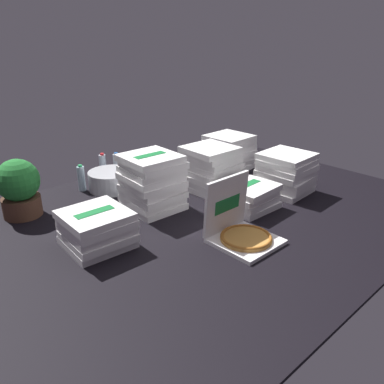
% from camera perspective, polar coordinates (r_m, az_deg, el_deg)
% --- Properties ---
extents(ground_plane, '(3.20, 2.40, 0.02)m').
position_cam_1_polar(ground_plane, '(2.75, 1.95, -3.29)').
color(ground_plane, black).
extents(open_pizza_box, '(0.36, 0.37, 0.38)m').
position_cam_1_polar(open_pizza_box, '(2.39, 7.05, -5.39)').
color(open_pizza_box, white).
rests_on(open_pizza_box, ground_plane).
extents(pizza_stack_left_mid, '(0.39, 0.40, 0.40)m').
position_cam_1_polar(pizza_stack_left_mid, '(2.76, -5.81, 1.44)').
color(pizza_stack_left_mid, white).
rests_on(pizza_stack_left_mid, ground_plane).
extents(pizza_stack_right_near, '(0.40, 0.40, 0.35)m').
position_cam_1_polar(pizza_stack_right_near, '(3.10, 2.73, 3.47)').
color(pizza_stack_right_near, white).
rests_on(pizza_stack_right_near, ground_plane).
extents(pizza_stack_left_near, '(0.38, 0.39, 0.18)m').
position_cam_1_polar(pizza_stack_left_near, '(2.83, 7.90, -0.50)').
color(pizza_stack_left_near, white).
rests_on(pizza_stack_left_near, ground_plane).
extents(pizza_stack_right_far, '(0.38, 0.39, 0.22)m').
position_cam_1_polar(pizza_stack_right_far, '(2.36, -13.67, -5.22)').
color(pizza_stack_right_far, white).
rests_on(pizza_stack_right_far, ground_plane).
extents(pizza_stack_right_mid, '(0.40, 0.39, 0.31)m').
position_cam_1_polar(pizza_stack_right_mid, '(3.62, 5.42, 5.83)').
color(pizza_stack_right_mid, white).
rests_on(pizza_stack_right_mid, ground_plane).
extents(pizza_stack_center_far, '(0.40, 0.40, 0.31)m').
position_cam_1_polar(pizza_stack_center_far, '(3.15, 13.52, 2.73)').
color(pizza_stack_center_far, white).
rests_on(pizza_stack_center_far, ground_plane).
extents(ice_bucket, '(0.35, 0.35, 0.15)m').
position_cam_1_polar(ice_bucket, '(3.20, -11.70, 1.67)').
color(ice_bucket, '#B7BABF').
rests_on(ice_bucket, ground_plane).
extents(water_bottle_0, '(0.06, 0.06, 0.21)m').
position_cam_1_polar(water_bottle_0, '(3.47, -10.88, 3.85)').
color(water_bottle_0, white).
rests_on(water_bottle_0, ground_plane).
extents(water_bottle_1, '(0.06, 0.06, 0.21)m').
position_cam_1_polar(water_bottle_1, '(2.92, -8.16, 0.50)').
color(water_bottle_1, silver).
rests_on(water_bottle_1, ground_plane).
extents(water_bottle_2, '(0.06, 0.06, 0.21)m').
position_cam_1_polar(water_bottle_2, '(3.48, -12.83, 3.74)').
color(water_bottle_2, silver).
rests_on(water_bottle_2, ground_plane).
extents(water_bottle_3, '(0.06, 0.06, 0.21)m').
position_cam_1_polar(water_bottle_3, '(3.44, -9.07, 3.85)').
color(water_bottle_3, silver).
rests_on(water_bottle_3, ground_plane).
extents(water_bottle_4, '(0.06, 0.06, 0.21)m').
position_cam_1_polar(water_bottle_4, '(3.22, -15.79, 1.92)').
color(water_bottle_4, silver).
rests_on(water_bottle_4, ground_plane).
extents(potted_plant, '(0.29, 0.29, 0.40)m').
position_cam_1_polar(potted_plant, '(2.88, -23.88, 0.61)').
color(potted_plant, '#513323').
rests_on(potted_plant, ground_plane).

